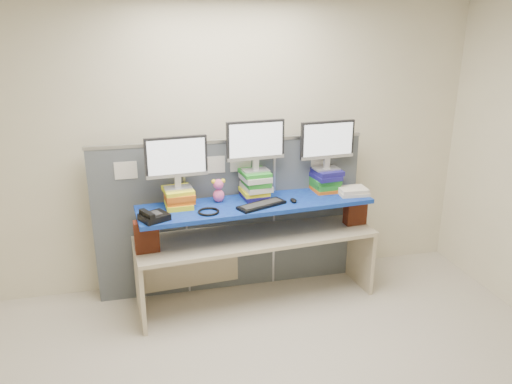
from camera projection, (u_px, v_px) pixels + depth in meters
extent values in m
cube|color=beige|center=(283.00, 224.00, 3.02)|extent=(5.00, 4.00, 2.80)
cube|color=#4B5158|center=(140.00, 225.00, 4.68)|extent=(0.85, 0.05, 1.50)
cube|color=#4B5158|center=(231.00, 217.00, 4.87)|extent=(0.85, 0.05, 1.50)
cube|color=#4B5158|center=(314.00, 210.00, 5.06)|extent=(0.85, 0.05, 1.50)
cube|color=#AEAFB5|center=(229.00, 141.00, 4.62)|extent=(2.60, 0.06, 0.03)
cube|color=white|center=(126.00, 170.00, 4.46)|extent=(0.20, 0.00, 0.16)
cube|color=white|center=(214.00, 165.00, 4.63)|extent=(0.20, 0.00, 0.16)
cube|color=white|center=(241.00, 163.00, 4.69)|extent=(0.20, 0.00, 0.16)
cube|color=white|center=(321.00, 158.00, 4.86)|extent=(0.20, 0.00, 0.16)
cube|color=#C3B495|center=(256.00, 236.00, 4.66)|extent=(2.27, 0.83, 0.04)
cube|color=#C3B495|center=(140.00, 286.00, 4.45)|extent=(0.09, 0.60, 0.64)
cube|color=#C3B495|center=(358.00, 253.00, 5.10)|extent=(0.09, 0.60, 0.64)
cube|color=maroon|center=(147.00, 236.00, 4.27)|extent=(0.21, 0.13, 0.28)
cube|color=maroon|center=(355.00, 210.00, 4.86)|extent=(0.21, 0.13, 0.28)
cube|color=#0E0A7D|center=(256.00, 204.00, 4.56)|extent=(2.18, 0.71, 0.04)
cube|color=yellow|center=(179.00, 204.00, 4.45)|extent=(0.24, 0.29, 0.04)
cube|color=orange|center=(179.00, 199.00, 4.45)|extent=(0.26, 0.29, 0.04)
cube|color=orange|center=(179.00, 195.00, 4.43)|extent=(0.26, 0.29, 0.05)
cube|color=yellow|center=(178.00, 190.00, 4.42)|extent=(0.28, 0.30, 0.03)
cube|color=navy|center=(254.00, 196.00, 4.66)|extent=(0.24, 0.29, 0.04)
cube|color=yellow|center=(254.00, 191.00, 4.65)|extent=(0.25, 0.28, 0.04)
cube|color=beige|center=(256.00, 187.00, 4.64)|extent=(0.27, 0.32, 0.05)
cube|color=#238527|center=(256.00, 182.00, 4.61)|extent=(0.24, 0.28, 0.05)
cube|color=beige|center=(255.00, 178.00, 4.60)|extent=(0.27, 0.31, 0.05)
cube|color=#238527|center=(255.00, 173.00, 4.60)|extent=(0.27, 0.31, 0.03)
cube|color=orange|center=(325.00, 189.00, 4.87)|extent=(0.26, 0.27, 0.03)
cube|color=#238527|center=(324.00, 185.00, 4.86)|extent=(0.25, 0.28, 0.05)
cube|color=#238527|center=(325.00, 180.00, 4.86)|extent=(0.26, 0.28, 0.05)
cube|color=navy|center=(325.00, 176.00, 4.82)|extent=(0.26, 0.31, 0.04)
cube|color=navy|center=(326.00, 171.00, 4.83)|extent=(0.28, 0.33, 0.05)
cube|color=#ADADB2|center=(178.00, 188.00, 4.40)|extent=(0.25, 0.17, 0.02)
cube|color=#ADADB2|center=(178.00, 182.00, 4.39)|extent=(0.06, 0.05, 0.10)
cube|color=black|center=(176.00, 157.00, 4.31)|extent=(0.54, 0.08, 0.36)
cube|color=silver|center=(176.00, 157.00, 4.29)|extent=(0.50, 0.04, 0.31)
cube|color=#ADADB2|center=(256.00, 170.00, 4.59)|extent=(0.25, 0.17, 0.02)
cube|color=#ADADB2|center=(256.00, 164.00, 4.57)|extent=(0.06, 0.05, 0.10)
cube|color=black|center=(256.00, 140.00, 4.49)|extent=(0.54, 0.08, 0.36)
cube|color=silver|center=(256.00, 141.00, 4.47)|extent=(0.50, 0.04, 0.31)
cube|color=#ADADB2|center=(326.00, 168.00, 4.81)|extent=(0.25, 0.17, 0.02)
cube|color=#ADADB2|center=(326.00, 163.00, 4.79)|extent=(0.06, 0.05, 0.10)
cube|color=black|center=(327.00, 140.00, 4.72)|extent=(0.54, 0.08, 0.36)
cube|color=silver|center=(328.00, 140.00, 4.70)|extent=(0.50, 0.04, 0.31)
cube|color=black|center=(262.00, 205.00, 4.45)|extent=(0.48, 0.32, 0.03)
cube|color=#29292B|center=(262.00, 203.00, 4.45)|extent=(0.40, 0.25, 0.00)
ellipsoid|color=black|center=(293.00, 200.00, 4.56)|extent=(0.08, 0.11, 0.03)
cube|color=black|center=(154.00, 217.00, 4.14)|extent=(0.28, 0.27, 0.05)
cube|color=#29292B|center=(154.00, 214.00, 4.13)|extent=(0.14, 0.14, 0.01)
cube|color=black|center=(147.00, 214.00, 4.09)|extent=(0.13, 0.19, 0.04)
torus|color=black|center=(209.00, 212.00, 4.30)|extent=(0.25, 0.25, 0.02)
ellipsoid|color=#F45D99|center=(219.00, 196.00, 4.55)|extent=(0.11, 0.10, 0.12)
sphere|color=#F45D99|center=(218.00, 184.00, 4.51)|extent=(0.10, 0.10, 0.10)
sphere|color=yellow|center=(214.00, 182.00, 4.49)|extent=(0.04, 0.04, 0.04)
sphere|color=yellow|center=(223.00, 181.00, 4.51)|extent=(0.04, 0.04, 0.04)
cube|color=beige|center=(353.00, 193.00, 4.76)|extent=(0.27, 0.22, 0.03)
cube|color=beige|center=(353.00, 189.00, 4.75)|extent=(0.26, 0.21, 0.03)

